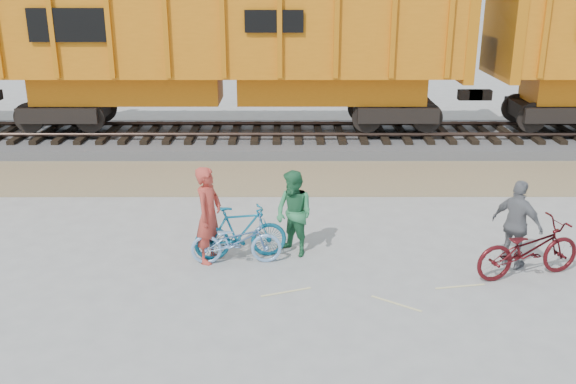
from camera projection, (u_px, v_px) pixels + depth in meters
name	position (u px, v px, depth m)	size (l,w,h in m)	color
ground	(341.00, 271.00, 11.60)	(120.00, 120.00, 0.00)	#9E9E99
gravel_strip	(325.00, 178.00, 16.79)	(120.00, 3.00, 0.02)	#9B8260
ballast_bed	(318.00, 139.00, 20.05)	(120.00, 4.00, 0.30)	slate
track	(319.00, 129.00, 19.95)	(120.00, 2.60, 0.24)	black
hopper_car_center	(228.00, 46.00, 19.11)	(14.00, 3.13, 4.65)	black
bicycle_blue	(236.00, 241.00, 11.80)	(0.58, 1.67, 0.88)	#7FAADB
bicycle_teal	(240.00, 233.00, 11.96)	(0.49, 1.74, 1.05)	#116281
bicycle_maroon	(528.00, 249.00, 11.25)	(0.70, 2.00, 1.05)	#450C10
person_solo	(209.00, 215.00, 11.74)	(0.67, 0.44, 1.83)	#B0382D
person_man	(294.00, 214.00, 12.05)	(0.80, 0.62, 1.65)	#2C7748
person_woman	(517.00, 225.00, 11.53)	(0.97, 0.40, 1.65)	slate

